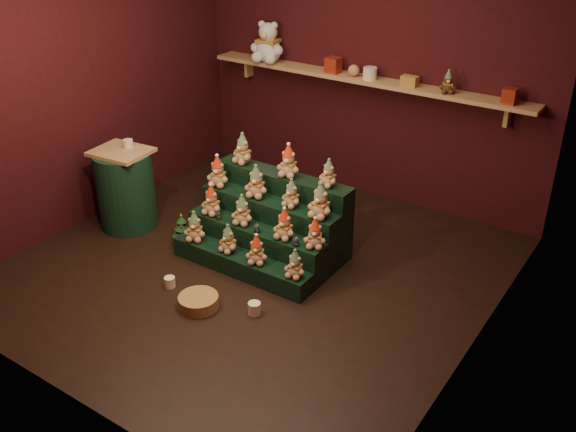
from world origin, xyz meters
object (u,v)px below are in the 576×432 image
Objects in this scene: mini_christmas_tree at (182,229)px; brown_bear at (448,82)px; riser_tier_front at (241,264)px; mug_left at (170,282)px; white_bear at (268,37)px; side_table at (126,189)px; wicker_basket at (199,302)px; snow_globe_c at (296,241)px; snow_globe_b at (257,228)px; snow_globe_a at (219,215)px; mug_right at (254,308)px.

mini_christmas_tree is 2.87m from brown_bear.
riser_tier_front reaches higher than mug_left.
white_bear is (-0.31, 1.87, 1.43)m from mini_christmas_tree.
side_table reaches higher than riser_tier_front.
wicker_basket is (0.81, -0.70, -0.11)m from mini_christmas_tree.
white_bear reaches higher than snow_globe_c.
snow_globe_b is at bearing 87.29° from wicker_basket.
mug_left is at bearing -80.93° from white_bear.
snow_globe_b is 0.25× the size of wicker_basket.
snow_globe_a is at bearing 117.51° from wicker_basket.
brown_bear is at bearing 63.05° from snow_globe_b.
snow_globe_c is 0.26× the size of mini_christmas_tree.
side_table is at bearing -108.80° from white_bear.
white_bear is (0.39, 1.89, 1.19)m from side_table.
mug_right is (0.46, -0.42, -0.04)m from riser_tier_front.
wicker_basket is (0.40, -0.08, 0.00)m from mug_left.
snow_globe_b is (0.43, -0.00, 0.00)m from snow_globe_a.
wicker_basket is 1.53× the size of brown_bear.
side_table is 2.04m from mug_right.
side_table is 8.67× the size of mug_left.
riser_tier_front is at bearing -68.09° from white_bear.
riser_tier_front reaches higher than wicker_basket.
side_table reaches higher than wicker_basket.
mug_left is at bearing -145.66° from brown_bear.
snow_globe_c is 0.95m from wicker_basket.
wicker_basket is 3.20m from white_bear.
mug_left is 0.84m from mug_right.
side_table is 2.46× the size of mini_christmas_tree.
snow_globe_a reaches higher than mug_right.
mug_left is (-0.37, -0.52, -0.04)m from riser_tier_front.
snow_globe_b is at bearing 4.30° from mini_christmas_tree.
white_bear is at bearing 72.70° from side_table.
riser_tier_front is at bearing 54.57° from mug_left.
brown_bear is (1.35, 2.49, 1.38)m from mug_left.
brown_bear is at bearing -7.09° from white_bear.
wicker_basket is 0.60× the size of white_bear.
mug_right is at bearing 22.83° from wicker_basket.
white_bear is at bearing 106.17° from mug_left.
wicker_basket is (-0.45, -0.76, -0.35)m from snow_globe_c.
snow_globe_b is at bearing 67.83° from riser_tier_front.
snow_globe_b is at bearing 57.38° from mug_left.
snow_globe_b is 0.80× the size of mug_right.
side_table is (-1.96, -0.08, -0.00)m from snow_globe_c.
snow_globe_a is 0.93m from wicker_basket.
snow_globe_a is at bearing 156.53° from riser_tier_front.
mug_right is at bearing -55.57° from snow_globe_b.
snow_globe_c is 1.96m from side_table.
snow_globe_a is at bearing 89.89° from mug_left.
brown_bear is at bearing 77.69° from mug_right.
snow_globe_b is 0.15× the size of white_bear.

